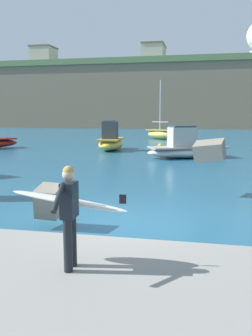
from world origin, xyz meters
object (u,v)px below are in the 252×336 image
object	(u,v)px
boat_mid_centre	(162,134)
mooring_buoy_inner	(160,146)
station_building_west	(44,57)
boat_near_right	(111,141)
station_building_central	(154,55)
surfer_with_board	(69,208)
boat_mid_left	(186,148)

from	to	relation	value
boat_mid_centre	mooring_buoy_inner	world-z (taller)	boat_mid_centre
boat_mid_centre	station_building_west	distance (m)	56.56
boat_near_right	station_building_central	world-z (taller)	station_building_central
mooring_buoy_inner	station_building_central	bearing A→B (deg)	98.32
boat_mid_centre	mooring_buoy_inner	xyz separation A→B (m)	(1.24, -12.24, -0.40)
surfer_with_board	station_building_west	distance (m)	88.71
mooring_buoy_inner	boat_mid_centre	bearing A→B (deg)	95.79
surfer_with_board	boat_near_right	bearing A→B (deg)	102.60
boat_mid_centre	station_building_west	bearing A→B (deg)	128.39
station_building_central	mooring_buoy_inner	bearing A→B (deg)	-81.68
boat_near_right	boat_mid_left	distance (m)	7.45
boat_near_right	boat_mid_centre	bearing A→B (deg)	79.79
surfer_with_board	boat_mid_centre	distance (m)	37.09
surfer_with_board	station_building_central	world-z (taller)	station_building_central
boat_mid_left	boat_mid_centre	bearing A→B (deg)	101.34
boat_mid_centre	station_building_central	size ratio (longest dim) A/B	0.83
surfer_with_board	station_building_west	world-z (taller)	station_building_west
boat_mid_left	station_building_central	distance (m)	66.11
mooring_buoy_inner	station_building_central	world-z (taller)	station_building_central
surfer_with_board	station_building_central	bearing A→B (deg)	96.73
boat_mid_left	boat_mid_centre	distance (m)	18.65
boat_near_right	boat_mid_centre	xyz separation A→B (m)	(2.55, 14.17, -0.11)
surfer_with_board	boat_mid_left	xyz separation A→B (m)	(1.12, 18.72, -0.64)
surfer_with_board	station_building_west	size ratio (longest dim) A/B	0.35
mooring_buoy_inner	boat_mid_left	bearing A→B (deg)	-68.13
station_building_central	station_building_west	bearing A→B (deg)	-174.74
boat_near_right	boat_mid_centre	size ratio (longest dim) A/B	0.66
boat_near_right	boat_mid_left	size ratio (longest dim) A/B	0.76
boat_mid_left	mooring_buoy_inner	xyz separation A→B (m)	(-2.42, 6.04, -0.42)
mooring_buoy_inner	station_building_central	distance (m)	60.09
mooring_buoy_inner	station_building_west	world-z (taller)	station_building_west
boat_mid_left	surfer_with_board	bearing A→B (deg)	-93.41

